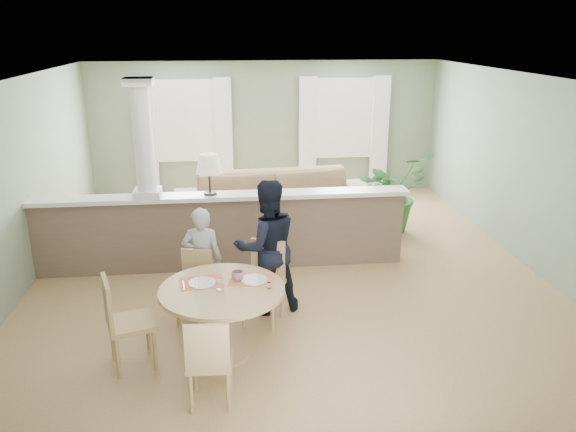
{
  "coord_description": "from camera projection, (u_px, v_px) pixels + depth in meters",
  "views": [
    {
      "loc": [
        -0.81,
        -7.35,
        3.31
      ],
      "look_at": [
        -0.1,
        -1.0,
        1.16
      ],
      "focal_mm": 35.0,
      "sensor_mm": 36.0,
      "label": 1
    }
  ],
  "objects": [
    {
      "name": "ground",
      "position": [
        287.0,
        270.0,
        8.06
      ],
      "size": [
        8.0,
        8.0,
        0.0
      ],
      "primitive_type": "plane",
      "color": "tan",
      "rests_on": "ground"
    },
    {
      "name": "room_shell",
      "position": [
        280.0,
        137.0,
        8.08
      ],
      "size": [
        7.02,
        8.02,
        2.71
      ],
      "color": "gray",
      "rests_on": "ground"
    },
    {
      "name": "pony_wall",
      "position": [
        216.0,
        222.0,
        7.92
      ],
      "size": [
        5.32,
        0.38,
        2.7
      ],
      "color": "brown",
      "rests_on": "ground"
    },
    {
      "name": "sofa",
      "position": [
        277.0,
        204.0,
        9.42
      ],
      "size": [
        3.48,
        1.6,
        0.99
      ],
      "primitive_type": "imported",
      "rotation": [
        0.0,
        0.0,
        0.09
      ],
      "color": "#937C50",
      "rests_on": "ground"
    },
    {
      "name": "houseplant",
      "position": [
        391.0,
        193.0,
        9.46
      ],
      "size": [
        1.56,
        1.51,
        1.33
      ],
      "primitive_type": "imported",
      "rotation": [
        0.0,
        0.0,
        0.54
      ],
      "color": "#266128",
      "rests_on": "ground"
    },
    {
      "name": "dining_table",
      "position": [
        223.0,
        302.0,
        5.79
      ],
      "size": [
        1.29,
        1.29,
        0.88
      ],
      "rotation": [
        0.0,
        0.0,
        0.12
      ],
      "color": "tan",
      "rests_on": "ground"
    },
    {
      "name": "chair_far_boy",
      "position": [
        195.0,
        283.0,
        6.57
      ],
      "size": [
        0.47,
        0.47,
        0.85
      ],
      "rotation": [
        0.0,
        0.0,
        -0.25
      ],
      "color": "tan",
      "rests_on": "ground"
    },
    {
      "name": "chair_far_man",
      "position": [
        265.0,
        278.0,
        6.54
      ],
      "size": [
        0.58,
        0.58,
        0.97
      ],
      "rotation": [
        0.0,
        0.0,
        -0.42
      ],
      "color": "tan",
      "rests_on": "ground"
    },
    {
      "name": "chair_near",
      "position": [
        209.0,
        359.0,
        5.01
      ],
      "size": [
        0.43,
        0.43,
        0.91
      ],
      "rotation": [
        0.0,
        0.0,
        3.08
      ],
      "color": "tan",
      "rests_on": "ground"
    },
    {
      "name": "chair_side",
      "position": [
        123.0,
        319.0,
        5.6
      ],
      "size": [
        0.56,
        0.56,
        0.99
      ],
      "rotation": [
        0.0,
        0.0,
        1.88
      ],
      "color": "tan",
      "rests_on": "ground"
    },
    {
      "name": "child_person",
      "position": [
        202.0,
        260.0,
        6.74
      ],
      "size": [
        0.51,
        0.36,
        1.32
      ],
      "primitive_type": "imported",
      "rotation": [
        0.0,
        0.0,
        3.05
      ],
      "color": "#98979C",
      "rests_on": "ground"
    },
    {
      "name": "man_person",
      "position": [
        267.0,
        247.0,
        6.7
      ],
      "size": [
        0.92,
        0.78,
        1.65
      ],
      "primitive_type": "imported",
      "rotation": [
        0.0,
        0.0,
        3.36
      ],
      "color": "black",
      "rests_on": "ground"
    }
  ]
}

